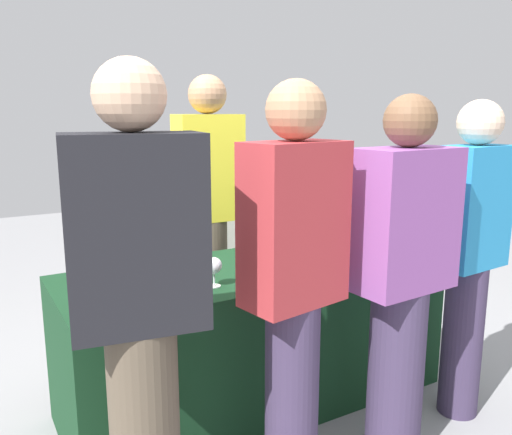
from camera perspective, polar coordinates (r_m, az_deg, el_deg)
name	(u,v)px	position (r m, az deg, el deg)	size (l,w,h in m)	color
ground_plane	(256,398)	(2.97, 0.00, -19.00)	(12.00, 12.00, 0.00)	gray
tasting_table	(256,334)	(2.80, 0.00, -12.49)	(1.95, 0.73, 0.73)	#14381E
wine_bottle_0	(100,256)	(2.53, -16.59, -4.02)	(0.07, 0.07, 0.33)	black
wine_bottle_1	(284,236)	(2.85, 3.08, -1.98)	(0.07, 0.07, 0.30)	black
wine_bottle_2	(307,233)	(2.88, 5.56, -1.65)	(0.07, 0.07, 0.32)	black
wine_bottle_3	(342,222)	(3.17, 9.32, -0.49)	(0.07, 0.07, 0.32)	black
wine_bottle_4	(361,223)	(3.18, 11.29, -0.61)	(0.07, 0.07, 0.32)	black
wine_glass_0	(166,275)	(2.25, -9.79, -6.15)	(0.07, 0.07, 0.13)	silver
wine_glass_1	(214,266)	(2.35, -4.59, -5.32)	(0.07, 0.07, 0.13)	silver
wine_glass_2	(311,248)	(2.61, 5.99, -3.34)	(0.07, 0.07, 0.15)	silver
wine_glass_3	(326,244)	(2.70, 7.58, -2.84)	(0.07, 0.07, 0.15)	silver
wine_glass_4	(382,239)	(2.91, 13.56, -2.33)	(0.07, 0.07, 0.13)	silver
ice_bucket	(137,265)	(2.43, -12.74, -5.01)	(0.21, 0.21, 0.18)	silver
server_pouring	(209,205)	(3.23, -5.10, 1.35)	(0.40, 0.23, 1.72)	brown
guest_0	(139,304)	(1.75, -12.55, -9.18)	(0.46, 0.30, 1.66)	brown
guest_1	(293,282)	(1.97, 4.08, -6.99)	(0.41, 0.27, 1.62)	#3F3351
guest_2	(401,274)	(2.28, 15.49, -5.93)	(0.45, 0.26, 1.57)	#3F3351
guest_3	(470,249)	(2.72, 22.18, -3.20)	(0.36, 0.22, 1.56)	#3F3351
menu_board	(244,255)	(3.93, -1.34, -4.07)	(0.49, 0.03, 0.90)	white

